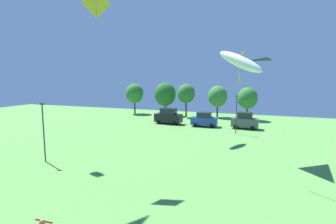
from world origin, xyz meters
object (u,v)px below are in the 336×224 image
(treeline_tree_0, at_px, (135,94))
(light_post_0, at_px, (236,112))
(parked_car_leftmost, at_px, (168,116))
(treeline_tree_4, at_px, (248,98))
(treeline_tree_3, at_px, (218,96))
(light_post_1, at_px, (43,128))
(parked_car_second_from_left, at_px, (204,119))
(kite_flying_7, at_px, (96,4))
(kite_flying_3, at_px, (240,61))
(parked_car_third_from_left, at_px, (245,121))
(treeline_tree_2, at_px, (186,94))
(treeline_tree_1, at_px, (165,94))
(kite_flying_9, at_px, (243,74))

(treeline_tree_0, bearing_deg, light_post_0, -30.37)
(parked_car_leftmost, height_order, treeline_tree_4, treeline_tree_4)
(parked_car_leftmost, xyz_separation_m, treeline_tree_3, (6.56, 10.43, 2.88))
(treeline_tree_0, xyz_separation_m, treeline_tree_3, (18.02, 0.97, -0.23))
(light_post_1, height_order, treeline_tree_0, treeline_tree_0)
(treeline_tree_3, bearing_deg, parked_car_second_from_left, -91.25)
(parked_car_second_from_left, height_order, treeline_tree_3, treeline_tree_3)
(light_post_0, height_order, treeline_tree_3, treeline_tree_3)
(kite_flying_7, distance_m, light_post_1, 12.31)
(parked_car_leftmost, height_order, treeline_tree_3, treeline_tree_3)
(parked_car_second_from_left, bearing_deg, treeline_tree_4, 52.52)
(kite_flying_3, xyz_separation_m, treeline_tree_3, (-7.84, 39.92, -4.44))
(parked_car_second_from_left, relative_size, light_post_0, 0.79)
(treeline_tree_0, bearing_deg, treeline_tree_3, 3.09)
(parked_car_third_from_left, bearing_deg, treeline_tree_3, 122.27)
(light_post_1, distance_m, treeline_tree_2, 31.98)
(parked_car_third_from_left, relative_size, light_post_0, 0.75)
(kite_flying_3, relative_size, treeline_tree_1, 0.34)
(kite_flying_7, distance_m, parked_car_third_from_left, 28.36)
(kite_flying_7, relative_size, treeline_tree_1, 0.33)
(kite_flying_3, xyz_separation_m, treeline_tree_2, (-13.75, 37.91, -3.91))
(light_post_1, relative_size, treeline_tree_2, 0.85)
(treeline_tree_3, bearing_deg, treeline_tree_2, -161.23)
(parked_car_leftmost, bearing_deg, treeline_tree_3, 60.53)
(kite_flying_9, xyz_separation_m, parked_car_third_from_left, (-0.65, 14.51, -7.00))
(light_post_0, bearing_deg, parked_car_second_from_left, 144.78)
(kite_flying_3, distance_m, parked_car_leftmost, 33.62)
(light_post_0, distance_m, light_post_1, 24.61)
(treeline_tree_3, bearing_deg, parked_car_leftmost, -122.18)
(parked_car_leftmost, distance_m, parked_car_third_from_left, 12.66)
(parked_car_second_from_left, height_order, treeline_tree_4, treeline_tree_4)
(treeline_tree_0, distance_m, treeline_tree_2, 12.15)
(treeline_tree_4, bearing_deg, light_post_1, -116.53)
(kite_flying_7, relative_size, light_post_0, 0.42)
(light_post_1, distance_m, treeline_tree_1, 32.53)
(light_post_0, height_order, light_post_1, light_post_1)
(parked_car_third_from_left, xyz_separation_m, treeline_tree_1, (-16.85, 9.21, 3.17))
(kite_flying_3, distance_m, parked_car_third_from_left, 30.53)
(parked_car_third_from_left, xyz_separation_m, light_post_0, (-0.90, -4.23, 1.88))
(light_post_0, bearing_deg, parked_car_leftmost, 160.58)
(light_post_0, distance_m, treeline_tree_2, 16.85)
(kite_flying_7, height_order, treeline_tree_2, kite_flying_7)
(light_post_0, height_order, treeline_tree_2, treeline_tree_2)
(parked_car_third_from_left, bearing_deg, treeline_tree_0, 160.53)
(kite_flying_9, relative_size, treeline_tree_2, 0.56)
(parked_car_third_from_left, xyz_separation_m, treeline_tree_4, (-0.31, 9.04, 2.84))
(parked_car_third_from_left, distance_m, treeline_tree_0, 26.06)
(light_post_0, relative_size, treeline_tree_4, 0.89)
(kite_flying_3, xyz_separation_m, treeline_tree_0, (-25.86, 38.94, -4.21))
(light_post_1, bearing_deg, treeline_tree_0, 103.19)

